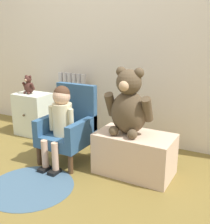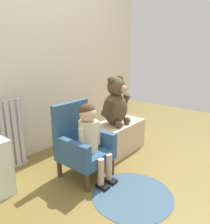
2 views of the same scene
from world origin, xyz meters
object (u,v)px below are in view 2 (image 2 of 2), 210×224
child_figure (90,132)px  child_armchair (81,143)px  low_bench (118,136)px  floor_rug (132,195)px  large_teddy_bear (116,103)px  radiator (6,137)px

child_figure → child_armchair: bearing=90.0°
child_figure → low_bench: child_figure is taller
low_bench → floor_rug: size_ratio=0.95×
child_armchair → large_teddy_bear: bearing=3.0°
radiator → large_teddy_bear: (0.96, -0.58, 0.24)m
large_teddy_bear → floor_rug: size_ratio=0.81×
child_armchair → low_bench: (0.63, 0.04, -0.14)m
child_armchair → large_teddy_bear: (0.57, 0.03, 0.27)m
radiator → child_armchair: size_ratio=1.01×
child_armchair → child_figure: size_ratio=0.97×
low_bench → large_teddy_bear: size_ratio=1.17×
child_armchair → large_teddy_bear: size_ratio=1.27×
low_bench → radiator: bearing=150.5°
radiator → large_teddy_bear: bearing=-31.3°
child_armchair → low_bench: child_armchair is taller
child_armchair → floor_rug: 0.63m
low_bench → large_teddy_bear: 0.41m
child_armchair → floor_rug: (0.02, -0.55, -0.31)m
child_armchair → child_figure: 0.18m
low_bench → large_teddy_bear: large_teddy_bear is taller
child_figure → large_teddy_bear: (0.57, 0.14, 0.13)m
radiator → floor_rug: size_ratio=1.04×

